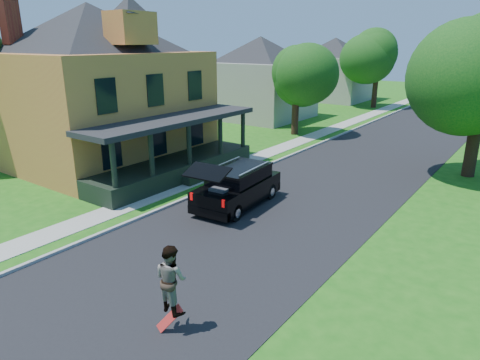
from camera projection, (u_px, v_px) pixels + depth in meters
The scene contains 13 objects.
ground at pixel (198, 259), 13.95m from camera, with size 140.00×140.00×0.00m, color #1B6113.
street at pixel (391, 145), 29.33m from camera, with size 8.00×120.00×0.02m, color black.
curb at pixel (336, 137), 31.60m from camera, with size 0.15×120.00×0.12m, color #9C9C97.
sidewalk at pixel (317, 135), 32.46m from camera, with size 1.30×120.00×0.03m, color gray.
front_walk at pixel (141, 168), 23.89m from camera, with size 6.50×1.20×0.03m, color gray.
main_house at pixel (95, 75), 24.21m from camera, with size 15.56×15.56×10.10m.
neighbor_house_mid at pixel (260, 71), 38.67m from camera, with size 12.78×12.78×8.30m.
neighbor_house_far at pixel (334, 64), 50.97m from camera, with size 12.78×12.78×8.30m.
black_suv at pixel (237, 186), 18.23m from camera, with size 2.23×5.00×2.27m.
skateboarder at pixel (171, 279), 10.18m from camera, with size 0.92×0.76×1.72m.
skateboard at pixel (170, 319), 10.32m from camera, with size 0.64×0.39×0.75m.
tree_left_mid at pixel (297, 72), 31.31m from camera, with size 5.13×4.84×7.02m.
tree_left_far at pixel (378, 52), 44.20m from camera, with size 6.77×6.93×8.57m.
Camera 1 is at (8.47, -9.27, 6.76)m, focal length 32.00 mm.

